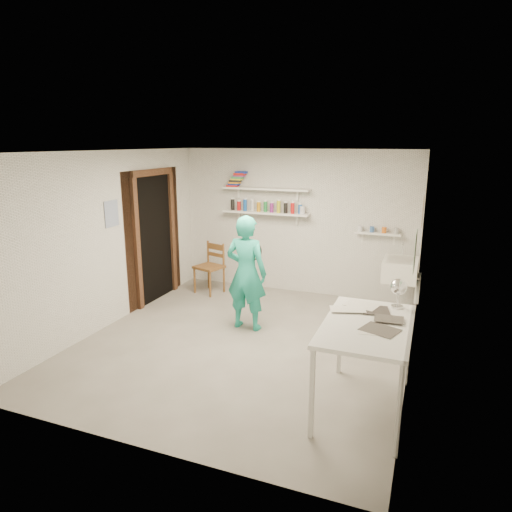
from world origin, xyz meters
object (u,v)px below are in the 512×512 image
(wooden_chair, at_px, (209,267))
(desk_lamp, at_px, (399,287))
(man, at_px, (246,273))
(wall_clock, at_px, (252,251))
(belfast_sink, at_px, (400,270))
(work_table, at_px, (365,367))

(wooden_chair, relative_size, desk_lamp, 5.47)
(man, relative_size, wall_clock, 5.56)
(belfast_sink, distance_m, man, 2.28)
(belfast_sink, bearing_deg, man, -146.68)
(belfast_sink, height_order, desk_lamp, desk_lamp)
(belfast_sink, xyz_separation_m, desk_lamp, (0.11, -2.15, 0.40))
(wall_clock, bearing_deg, belfast_sink, 30.36)
(wooden_chair, relative_size, work_table, 0.68)
(desk_lamp, bearing_deg, work_table, -112.42)
(man, height_order, wall_clock, man)
(belfast_sink, distance_m, wall_clock, 2.20)
(wooden_chair, distance_m, work_table, 3.95)
(work_table, bearing_deg, man, 141.62)
(belfast_sink, relative_size, work_table, 0.45)
(wall_clock, relative_size, desk_lamp, 1.72)
(man, distance_m, wooden_chair, 1.70)
(man, relative_size, wooden_chair, 1.75)
(belfast_sink, height_order, man, man)
(belfast_sink, xyz_separation_m, work_table, (-0.11, -2.68, -0.26))
(man, xyz_separation_m, desk_lamp, (2.02, -0.90, 0.31))
(desk_lamp, bearing_deg, man, 156.04)
(man, relative_size, desk_lamp, 9.56)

